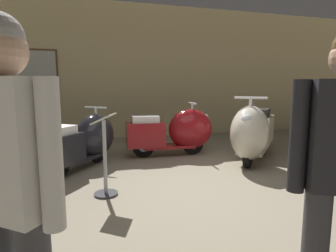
{
  "coord_description": "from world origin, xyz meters",
  "views": [
    {
      "loc": [
        -1.22,
        -2.9,
        1.26
      ],
      "look_at": [
        0.11,
        1.76,
        0.58
      ],
      "focal_mm": 29.5,
      "sensor_mm": 36.0,
      "label": 1
    }
  ],
  "objects_px": {
    "scooter_2": "(253,132)",
    "visitor_1": "(10,183)",
    "scooter_0": "(86,140)",
    "info_stanchion": "(105,162)",
    "scooter_1": "(177,131)"
  },
  "relations": [
    {
      "from": "scooter_2",
      "to": "visitor_1",
      "type": "height_order",
      "value": "visitor_1"
    },
    {
      "from": "scooter_0",
      "to": "info_stanchion",
      "type": "distance_m",
      "value": 1.31
    },
    {
      "from": "scooter_0",
      "to": "visitor_1",
      "type": "height_order",
      "value": "visitor_1"
    },
    {
      "from": "visitor_1",
      "to": "info_stanchion",
      "type": "distance_m",
      "value": 2.14
    },
    {
      "from": "scooter_1",
      "to": "visitor_1",
      "type": "relative_size",
      "value": 1.06
    },
    {
      "from": "scooter_1",
      "to": "info_stanchion",
      "type": "relative_size",
      "value": 1.68
    },
    {
      "from": "scooter_1",
      "to": "scooter_2",
      "type": "height_order",
      "value": "scooter_2"
    },
    {
      "from": "scooter_1",
      "to": "visitor_1",
      "type": "height_order",
      "value": "visitor_1"
    },
    {
      "from": "scooter_2",
      "to": "info_stanchion",
      "type": "xyz_separation_m",
      "value": [
        -2.49,
        -0.81,
        -0.11
      ]
    },
    {
      "from": "scooter_0",
      "to": "info_stanchion",
      "type": "bearing_deg",
      "value": -132.86
    },
    {
      "from": "scooter_2",
      "to": "visitor_1",
      "type": "bearing_deg",
      "value": -3.45
    },
    {
      "from": "scooter_1",
      "to": "scooter_0",
      "type": "bearing_deg",
      "value": -166.4
    },
    {
      "from": "scooter_1",
      "to": "visitor_1",
      "type": "xyz_separation_m",
      "value": [
        -1.86,
        -3.65,
        0.44
      ]
    },
    {
      "from": "scooter_0",
      "to": "scooter_1",
      "type": "relative_size",
      "value": 0.92
    },
    {
      "from": "scooter_1",
      "to": "scooter_2",
      "type": "relative_size",
      "value": 0.96
    }
  ]
}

